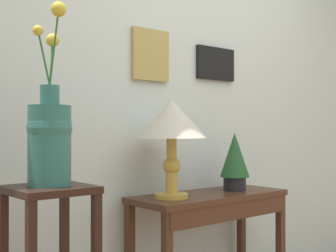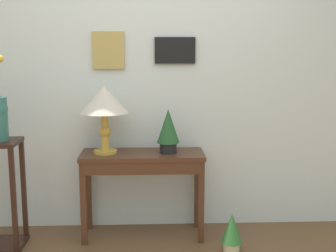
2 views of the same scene
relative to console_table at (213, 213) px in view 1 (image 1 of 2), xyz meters
name	(u,v)px [view 1 (image 1 of 2)]	position (x,y,z in m)	size (l,w,h in m)	color
back_wall_with_art	(183,85)	(0.04, 0.31, 0.79)	(9.00, 0.13, 2.80)	silver
console_table	(213,213)	(0.00, 0.00, 0.00)	(1.01, 0.39, 0.72)	#472819
table_lamp	(172,123)	(-0.30, 0.02, 0.53)	(0.40, 0.40, 0.55)	gold
potted_plant_on_console	(235,159)	(0.21, 0.01, 0.31)	(0.19, 0.19, 0.37)	black
flower_vase_tall	(50,134)	(-1.12, -0.15, 0.48)	(0.19, 0.19, 0.77)	#2D665B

